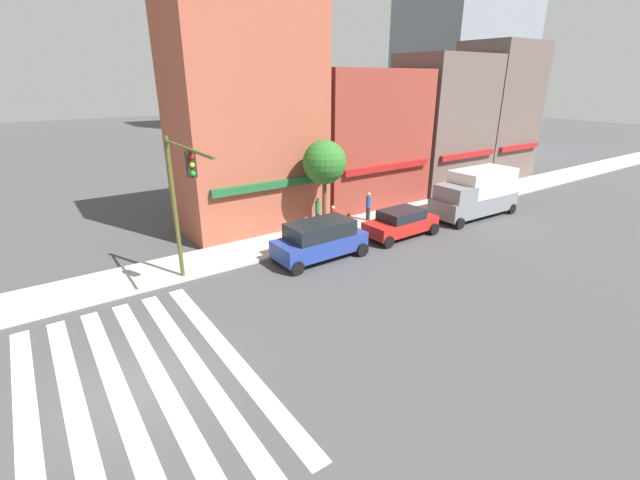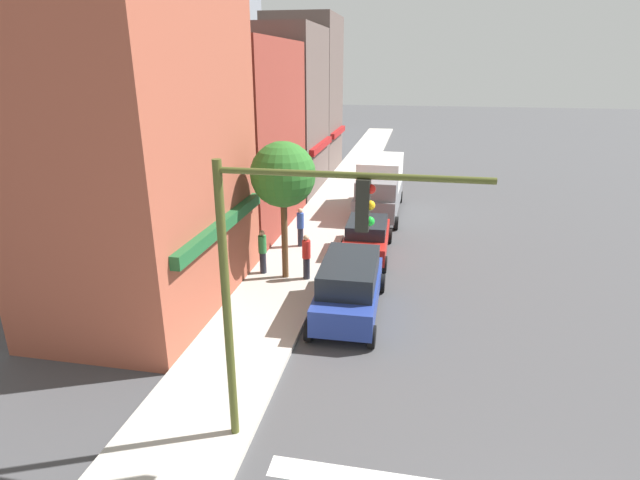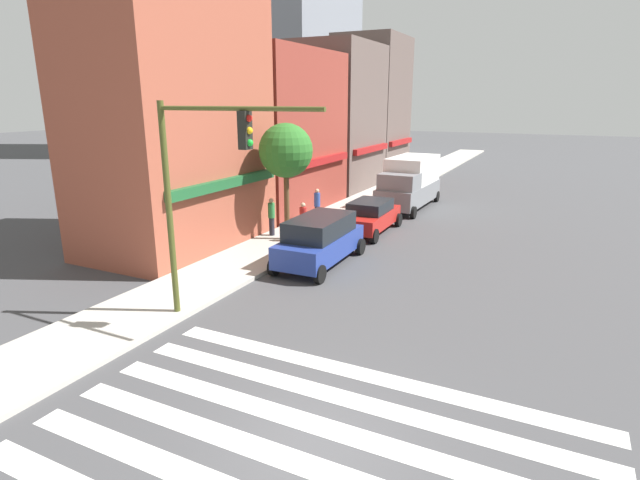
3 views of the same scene
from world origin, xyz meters
name	(u,v)px [view 3 (image 3 of 3)]	position (x,y,z in m)	size (l,w,h in m)	color
ground_plane	(314,445)	(0.00, 0.00, 0.00)	(200.00, 200.00, 0.00)	#424244
sidewalk_left	(50,355)	(0.00, 7.50, 0.07)	(120.00, 3.00, 0.15)	#B2ADA3
crosswalk_stripes	(314,445)	(0.00, 0.00, 0.00)	(6.13, 10.80, 0.01)	silver
storefront_row	(299,115)	(20.64, 11.49, 5.45)	(31.13, 5.30, 12.51)	#9E4C38
traffic_signal	(199,176)	(3.45, 5.24, 4.33)	(0.32, 5.05, 6.31)	#474C1E
suv_blue	(320,239)	(9.80, 4.70, 1.03)	(4.73, 2.12, 1.94)	navy
sedan_red	(370,216)	(15.38, 4.70, 0.84)	(4.43, 2.02, 1.59)	#B21E19
box_truck_grey	(410,182)	(22.03, 4.70, 1.59)	(6.25, 2.42, 3.04)	slate
pedestrian_green_top	(272,216)	(12.28, 8.46, 1.07)	(0.32, 0.32, 1.77)	#23232D
pedestrian_red_jacket	(303,221)	(12.05, 6.66, 1.07)	(0.32, 0.32, 1.77)	#23232D
pedestrian_blue_shirt	(317,205)	(15.57, 7.71, 1.07)	(0.32, 0.32, 1.77)	#23232D
street_tree	(286,151)	(12.07, 7.50, 4.15)	(2.39, 2.39, 5.23)	brown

